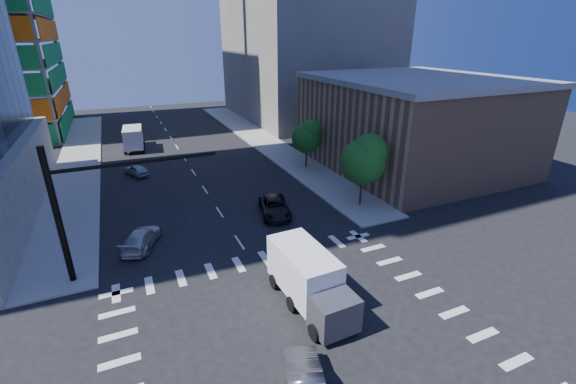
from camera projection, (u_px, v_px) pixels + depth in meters
ground at (309, 348)px, 19.90m from camera, size 160.00×160.00×0.00m
road_markings at (309, 348)px, 19.90m from camera, size 20.00×20.00×0.01m
sidewalk_ne at (263, 141)px, 58.38m from camera, size 5.00×60.00×0.15m
sidewalk_nw at (79, 161)px, 48.96m from camera, size 5.00×60.00×0.15m
commercial_building at (413, 122)px, 45.89m from camera, size 20.50×22.50×10.60m
bg_building_ne at (306, 40)px, 71.22m from camera, size 24.00×30.00×28.00m
signal_mast_nw at (82, 201)px, 23.76m from camera, size 10.20×0.40×9.00m
tree_south at (365, 158)px, 34.63m from camera, size 4.16×4.16×6.82m
tree_north at (308, 136)px, 45.14m from camera, size 3.54×3.52×5.78m
car_nb_far at (275, 207)px, 34.41m from camera, size 3.53×5.66×1.46m
car_sb_near at (141, 238)px, 29.23m from camera, size 3.67×5.07×1.36m
car_sb_mid at (137, 170)px, 44.07m from camera, size 2.81×4.05×1.28m
car_sb_cross at (305, 384)px, 16.98m from camera, size 2.97×4.82×1.50m
box_truck_near at (312, 286)px, 22.38m from camera, size 2.98×6.45×3.32m
box_truck_far at (134, 139)px, 54.07m from camera, size 3.11×6.31×3.21m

